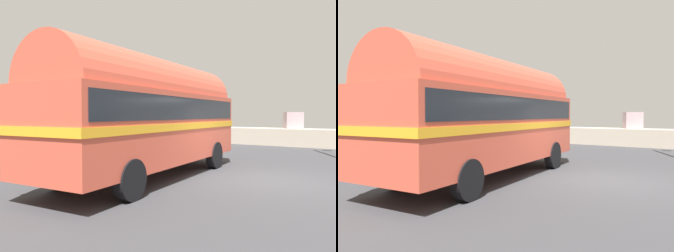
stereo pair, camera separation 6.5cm
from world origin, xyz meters
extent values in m
cube|color=#36363A|center=(0.00, 0.00, 0.01)|extent=(32.00, 26.00, 0.02)
cube|color=#B2A693|center=(0.00, 11.80, 0.55)|extent=(31.36, 1.80, 1.10)
sphere|color=tan|center=(-11.65, 12.32, 1.67)|extent=(1.14, 1.14, 1.14)
sphere|color=#B2B28B|center=(-7.23, 11.29, 1.58)|extent=(0.96, 0.96, 0.96)
cube|color=#B1949A|center=(-2.10, 12.01, 1.62)|extent=(1.35, 1.30, 1.04)
cylinder|color=black|center=(-4.50, 0.91, 0.50)|extent=(0.36, 0.98, 0.96)
cylinder|color=black|center=(-2.30, 1.09, 0.50)|extent=(0.36, 0.98, 0.96)
cylinder|color=black|center=(-4.07, -4.28, 0.50)|extent=(0.36, 0.98, 0.96)
cylinder|color=black|center=(-1.87, -4.10, 0.50)|extent=(0.36, 0.98, 0.96)
cube|color=#CD4E39|center=(-3.19, -1.59, 1.57)|extent=(3.08, 8.57, 2.10)
cylinder|color=#CD4E39|center=(-3.19, -1.59, 2.62)|extent=(2.86, 8.22, 2.20)
cube|color=gold|center=(-3.19, -1.59, 1.63)|extent=(3.14, 8.66, 0.20)
cube|color=black|center=(-3.19, -1.59, 2.15)|extent=(3.09, 8.24, 0.64)
cube|color=silver|center=(-3.54, 2.66, 0.70)|extent=(2.29, 0.35, 0.28)
camera|label=1|loc=(2.93, -9.69, 1.96)|focal=35.06mm
camera|label=2|loc=(2.98, -9.66, 1.96)|focal=35.06mm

